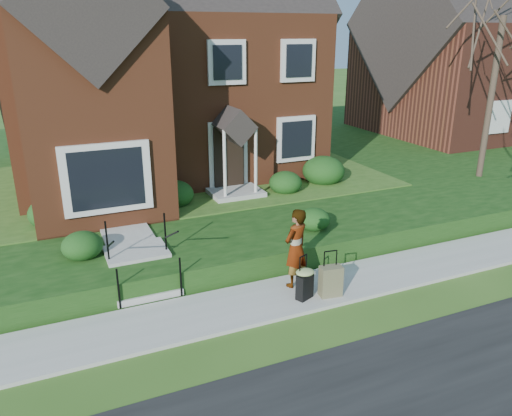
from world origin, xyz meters
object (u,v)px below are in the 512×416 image
suitcase_black (305,282)px  front_steps (141,266)px  woman (296,248)px  suitcase_olive (331,281)px

suitcase_black → front_steps: bearing=121.9°
suitcase_black → woman: bearing=58.3°
front_steps → woman: 3.52m
front_steps → suitcase_black: front_steps is taller
front_steps → suitcase_black: (3.03, -2.15, -0.01)m
woman → suitcase_olive: woman is taller
front_steps → woman: bearing=-26.2°
front_steps → woman: (3.13, -1.54, 0.51)m
woman → suitcase_olive: bearing=99.4°
woman → front_steps: bearing=-49.7°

